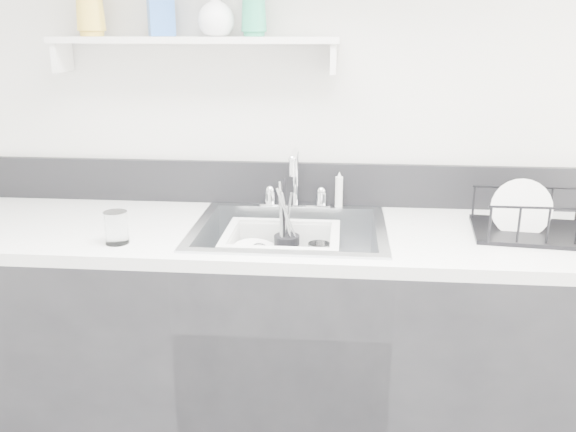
# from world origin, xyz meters

# --- Properties ---
(counter_run) EXTENTS (3.20, 0.62, 0.92)m
(counter_run) POSITION_xyz_m (0.00, 1.19, 0.46)
(counter_run) COLOR black
(counter_run) RESTS_ON ground
(backsplash) EXTENTS (3.20, 0.02, 0.16)m
(backsplash) POSITION_xyz_m (0.00, 1.49, 1.00)
(backsplash) COLOR black
(backsplash) RESTS_ON counter_run
(sink) EXTENTS (0.64, 0.52, 0.20)m
(sink) POSITION_xyz_m (0.00, 1.19, 0.83)
(sink) COLOR silver
(sink) RESTS_ON counter_run
(faucet) EXTENTS (0.26, 0.18, 0.23)m
(faucet) POSITION_xyz_m (0.00, 1.44, 0.98)
(faucet) COLOR silver
(faucet) RESTS_ON counter_run
(side_sprayer) EXTENTS (0.03, 0.03, 0.14)m
(side_sprayer) POSITION_xyz_m (0.16, 1.44, 0.99)
(side_sprayer) COLOR silver
(side_sprayer) RESTS_ON counter_run
(wall_shelf) EXTENTS (1.00, 0.16, 0.12)m
(wall_shelf) POSITION_xyz_m (-0.35, 1.42, 1.51)
(wall_shelf) COLOR silver
(wall_shelf) RESTS_ON room_shell
(wash_tub) EXTENTS (0.48, 0.44, 0.15)m
(wash_tub) POSITION_xyz_m (-0.03, 1.20, 0.83)
(wash_tub) COLOR silver
(wash_tub) RESTS_ON sink
(plate_stack) EXTENTS (0.25, 0.24, 0.10)m
(plate_stack) POSITION_xyz_m (-0.09, 1.16, 0.79)
(plate_stack) COLOR white
(plate_stack) RESTS_ON wash_tub
(utensil_cup) EXTENTS (0.09, 0.09, 0.30)m
(utensil_cup) POSITION_xyz_m (-0.01, 1.24, 0.83)
(utensil_cup) COLOR black
(utensil_cup) RESTS_ON wash_tub
(ladle) EXTENTS (0.31, 0.20, 0.08)m
(ladle) POSITION_xyz_m (-0.03, 1.16, 0.81)
(ladle) COLOR silver
(ladle) RESTS_ON wash_tub
(tumbler_in_tub) EXTENTS (0.08, 0.08, 0.11)m
(tumbler_in_tub) POSITION_xyz_m (0.10, 1.19, 0.82)
(tumbler_in_tub) COLOR white
(tumbler_in_tub) RESTS_ON wash_tub
(tumbler_counter) EXTENTS (0.09, 0.09, 0.10)m
(tumbler_counter) POSITION_xyz_m (-0.52, 1.00, 0.97)
(tumbler_counter) COLOR white
(tumbler_counter) RESTS_ON counter_run
(dish_rack) EXTENTS (0.41, 0.33, 0.13)m
(dish_rack) POSITION_xyz_m (0.79, 1.21, 0.99)
(dish_rack) COLOR black
(dish_rack) RESTS_ON counter_run
(bowl_small) EXTENTS (0.13, 0.13, 0.03)m
(bowl_small) POSITION_xyz_m (0.08, 1.10, 0.78)
(bowl_small) COLOR white
(bowl_small) RESTS_ON wash_tub
(soap_bottle_b) EXTENTS (0.11, 0.11, 0.19)m
(soap_bottle_b) POSITION_xyz_m (-0.46, 1.42, 1.63)
(soap_bottle_b) COLOR #356AC1
(soap_bottle_b) RESTS_ON wall_shelf
(soap_bottle_c) EXTENTS (0.15, 0.15, 0.16)m
(soap_bottle_c) POSITION_xyz_m (-0.27, 1.41, 1.61)
(soap_bottle_c) COLOR white
(soap_bottle_c) RESTS_ON wall_shelf
(soap_bottle_d) EXTENTS (0.10, 0.10, 0.22)m
(soap_bottle_d) POSITION_xyz_m (-0.14, 1.41, 1.64)
(soap_bottle_d) COLOR #2A9B6F
(soap_bottle_d) RESTS_ON wall_shelf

